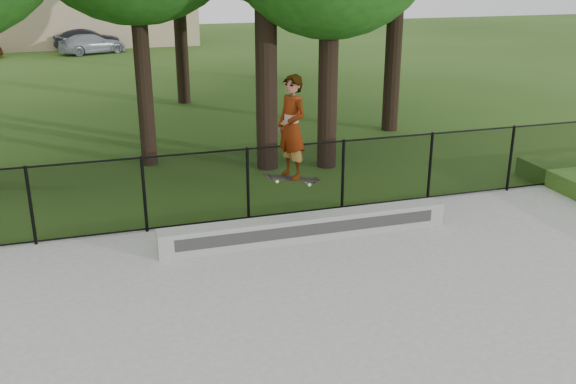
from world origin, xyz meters
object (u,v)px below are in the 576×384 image
Objects in this scene: grind_ledge at (307,227)px; car_c at (92,44)px; car_b at (87,39)px; skater_airborne at (292,129)px.

car_c is (-3.30, 28.48, 0.26)m from grind_ledge.
grind_ledge is 30.59m from car_b.
car_c is (0.25, -1.90, -0.07)m from car_b.
car_c reaches higher than grind_ledge.
car_b reaches higher than car_c.
grind_ledge is at bearing -168.65° from car_b.
grind_ledge is at bearing 12.15° from skater_airborne.
grind_ledge is 28.67m from car_c.
car_b is 30.67m from skater_airborne.
grind_ledge is 1.62× the size of car_b.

